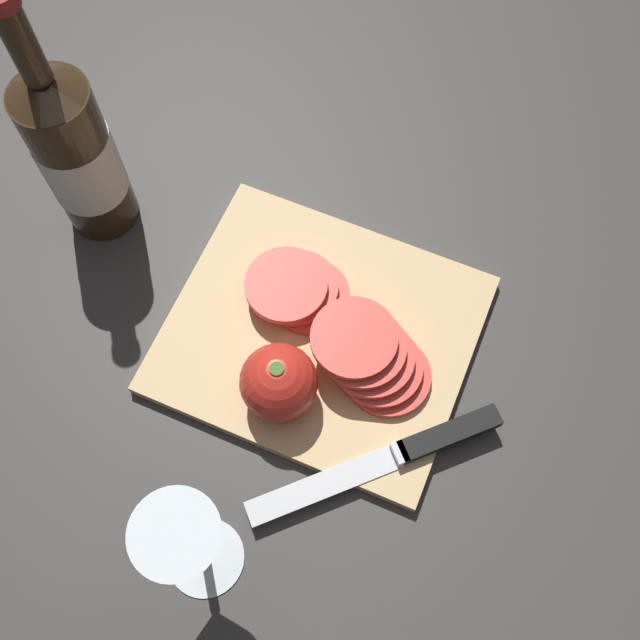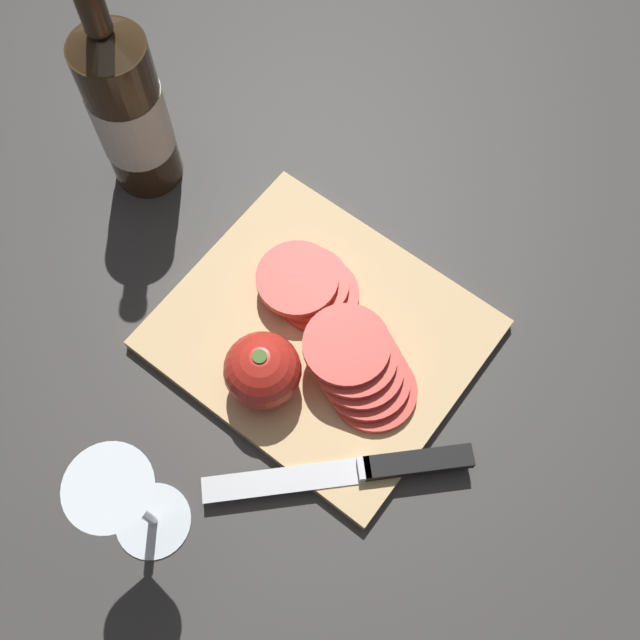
# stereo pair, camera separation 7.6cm
# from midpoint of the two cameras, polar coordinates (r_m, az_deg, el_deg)

# --- Properties ---
(ground_plane) EXTENTS (3.00, 3.00, 0.00)m
(ground_plane) POSITION_cam_midpoint_polar(r_m,az_deg,el_deg) (0.81, -3.45, 0.89)
(ground_plane) COLOR #383533
(cutting_board) EXTENTS (0.31, 0.27, 0.02)m
(cutting_board) POSITION_cam_midpoint_polar(r_m,az_deg,el_deg) (0.79, -2.72, -1.41)
(cutting_board) COLOR tan
(cutting_board) RESTS_ON ground_plane
(wine_bottle) EXTENTS (0.08, 0.08, 0.32)m
(wine_bottle) POSITION_cam_midpoint_polar(r_m,az_deg,el_deg) (0.82, -20.65, 11.54)
(wine_bottle) COLOR #332314
(wine_bottle) RESTS_ON ground_plane
(wine_glass) EXTENTS (0.07, 0.07, 0.17)m
(wine_glass) POSITION_cam_midpoint_polar(r_m,az_deg,el_deg) (0.64, -13.71, -16.54)
(wine_glass) COLOR silver
(wine_glass) RESTS_ON ground_plane
(whole_tomato) EXTENTS (0.08, 0.08, 0.08)m
(whole_tomato) POSITION_cam_midpoint_polar(r_m,az_deg,el_deg) (0.73, -6.14, -5.09)
(whole_tomato) COLOR red
(whole_tomato) RESTS_ON cutting_board
(knife) EXTENTS (0.20, 0.20, 0.01)m
(knife) POSITION_cam_midpoint_polar(r_m,az_deg,el_deg) (0.74, 4.96, -9.78)
(knife) COLOR silver
(knife) RESTS_ON cutting_board
(tomato_slice_stack_near) EXTENTS (0.11, 0.10, 0.03)m
(tomato_slice_stack_near) POSITION_cam_midpoint_polar(r_m,az_deg,el_deg) (0.79, -4.49, 2.11)
(tomato_slice_stack_near) COLOR #D63D33
(tomato_slice_stack_near) RESTS_ON cutting_board
(tomato_slice_stack_far) EXTENTS (0.13, 0.10, 0.05)m
(tomato_slice_stack_far) POSITION_cam_midpoint_polar(r_m,az_deg,el_deg) (0.74, 1.07, -3.21)
(tomato_slice_stack_far) COLOR #D63D33
(tomato_slice_stack_far) RESTS_ON cutting_board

